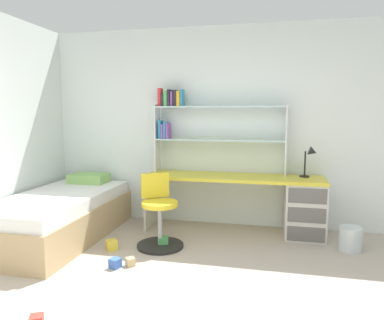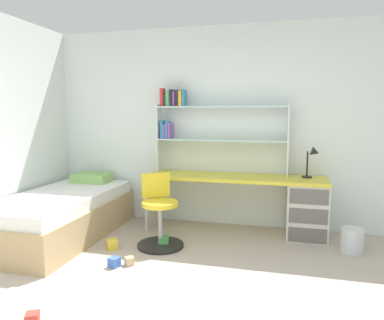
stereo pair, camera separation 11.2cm
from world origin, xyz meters
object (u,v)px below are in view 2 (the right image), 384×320
desk_lamp (313,157)px  toy_block_natural_4 (129,261)px  toy_block_red_2 (32,319)px  swivel_chair (159,218)px  bookshelf_hutch (203,122)px  toy_block_yellow_1 (112,244)px  desk (283,202)px  bed_platform (61,215)px  toy_block_green_3 (164,241)px  waste_bin (352,241)px  toy_block_blue_0 (114,262)px

desk_lamp → toy_block_natural_4: (-1.78, -1.34, -0.92)m
toy_block_red_2 → swivel_chair: bearing=77.9°
swivel_chair → toy_block_natural_4: size_ratio=10.10×
bookshelf_hutch → toy_block_yellow_1: bearing=-125.7°
desk → toy_block_natural_4: 1.96m
toy_block_yellow_1 → swivel_chair: bearing=26.0°
bookshelf_hutch → bed_platform: bookshelf_hutch is taller
toy_block_yellow_1 → toy_block_green_3: size_ratio=1.03×
desk → bookshelf_hutch: size_ratio=1.30×
bookshelf_hutch → bed_platform: size_ratio=0.84×
bookshelf_hutch → toy_block_natural_4: (-0.42, -1.42, -1.33)m
waste_bin → toy_block_blue_0: bearing=-157.3°
bed_platform → toy_block_green_3: size_ratio=18.56×
toy_block_green_3 → toy_block_red_2: bearing=-103.4°
desk_lamp → toy_block_natural_4: desk_lamp is taller
swivel_chair → toy_block_blue_0: bearing=-110.2°
toy_block_red_2 → toy_block_green_3: (0.40, 1.68, 0.01)m
desk → bookshelf_hutch: 1.42m
toy_block_red_2 → toy_block_natural_4: 1.13m
desk_lamp → waste_bin: desk_lamp is taller
bookshelf_hutch → toy_block_green_3: bearing=-107.3°
bed_platform → toy_block_natural_4: bed_platform is taller
bed_platform → toy_block_blue_0: bearing=-32.3°
bookshelf_hutch → bed_platform: (-1.55, -0.86, -1.11)m
desk_lamp → waste_bin: bearing=-48.4°
toy_block_red_2 → toy_block_natural_4: toy_block_red_2 is taller
waste_bin → toy_block_green_3: waste_bin is taller
toy_block_green_3 → toy_block_natural_4: 0.60m
toy_block_yellow_1 → toy_block_green_3: bearing=25.0°
toy_block_yellow_1 → toy_block_green_3: 0.57m
bed_platform → toy_block_natural_4: bearing=-26.3°
toy_block_green_3 → desk: bearing=27.7°
bookshelf_hutch → toy_block_green_3: 1.59m
swivel_chair → toy_block_natural_4: bearing=-101.4°
swivel_chair → desk: bearing=27.3°
desk → toy_block_natural_4: bearing=-139.0°
swivel_chair → bed_platform: bearing=-179.4°
swivel_chair → desk_lamp: bearing=24.8°
desk → toy_block_natural_4: size_ratio=27.50×
desk → toy_block_red_2: 2.93m
toy_block_natural_4 → waste_bin: bearing=22.2°
waste_bin → toy_block_natural_4: size_ratio=3.31×
desk → swivel_chair: bearing=-152.7°
bookshelf_hutch → swivel_chair: 1.39m
waste_bin → toy_block_blue_0: 2.50m
bookshelf_hutch → swivel_chair: size_ratio=2.09×
desk → toy_block_red_2: size_ratio=24.79×
toy_block_blue_0 → toy_block_yellow_1: size_ratio=0.84×
desk_lamp → bed_platform: 3.09m
bookshelf_hutch → bed_platform: 2.09m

